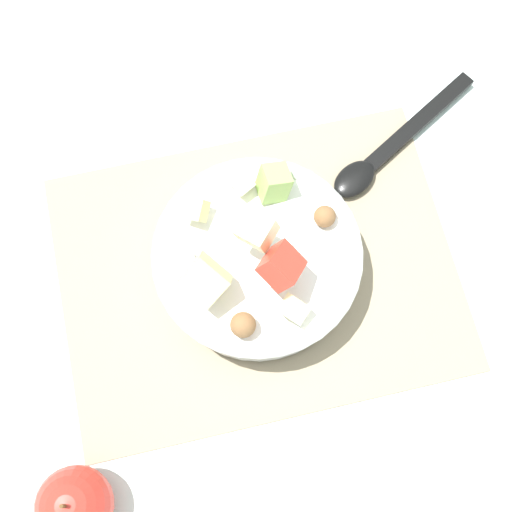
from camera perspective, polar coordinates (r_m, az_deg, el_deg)
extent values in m
plane|color=silver|center=(0.79, 0.10, -1.32)|extent=(2.40, 2.40, 0.00)
cube|color=gray|center=(0.78, 0.10, -1.25)|extent=(0.44, 0.33, 0.01)
cylinder|color=white|center=(0.75, 0.00, -0.42)|extent=(0.20, 0.20, 0.06)
torus|color=white|center=(0.73, 0.00, 0.29)|extent=(0.22, 0.22, 0.02)
cube|color=#BC3828|center=(0.67, 2.08, -0.80)|extent=(0.05, 0.05, 0.05)
cube|color=beige|center=(0.68, 0.36, 2.25)|extent=(0.05, 0.05, 0.04)
sphere|color=brown|center=(0.73, 5.58, 3.20)|extent=(0.03, 0.03, 0.03)
sphere|color=brown|center=(0.69, -1.05, -5.59)|extent=(0.04, 0.04, 0.03)
cube|color=beige|center=(0.73, -4.86, 3.76)|extent=(0.03, 0.03, 0.03)
cube|color=#E5D684|center=(0.69, -4.17, -1.93)|extent=(0.06, 0.06, 0.05)
cube|color=beige|center=(0.71, -5.88, -0.31)|extent=(0.03, 0.03, 0.02)
cube|color=beige|center=(0.74, -0.86, 6.02)|extent=(0.03, 0.03, 0.03)
cube|color=#93C160|center=(0.74, 1.45, 5.93)|extent=(0.04, 0.03, 0.04)
cube|color=beige|center=(0.69, 3.09, -4.28)|extent=(0.03, 0.04, 0.03)
ellipsoid|color=black|center=(0.82, 7.95, 6.18)|extent=(0.07, 0.06, 0.01)
cube|color=black|center=(0.87, 12.93, 10.43)|extent=(0.17, 0.11, 0.01)
sphere|color=red|center=(0.74, -14.46, -18.94)|extent=(0.08, 0.08, 0.08)
cylinder|color=brown|center=(0.69, -15.36, -18.93)|extent=(0.00, 0.00, 0.01)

